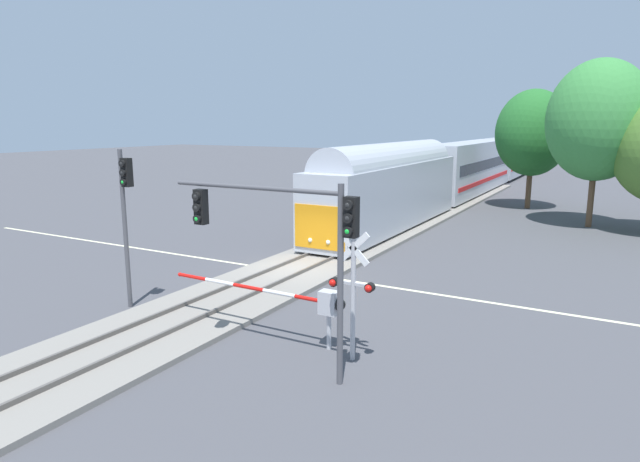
{
  "coord_description": "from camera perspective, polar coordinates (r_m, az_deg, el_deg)",
  "views": [
    {
      "loc": [
        12.71,
        -20.31,
        6.65
      ],
      "look_at": [
        1.25,
        0.19,
        2.0
      ],
      "focal_mm": 30.7,
      "sensor_mm": 36.0,
      "label": 1
    }
  ],
  "objects": [
    {
      "name": "oak_far_right",
      "position": [
        39.13,
        27.03,
        10.22
      ],
      "size": [
        6.27,
        6.27,
        10.61
      ],
      "color": "brown",
      "rests_on": "ground"
    },
    {
      "name": "traffic_signal_near_right",
      "position": [
        14.2,
        -3.56,
        0.25
      ],
      "size": [
        5.69,
        0.38,
        5.21
      ],
      "color": "#4C4C51",
      "rests_on": "ground"
    },
    {
      "name": "road_centre_stripe",
      "position": [
        24.86,
        -2.74,
        -4.32
      ],
      "size": [
        44.0,
        0.2,
        0.01
      ],
      "color": "beige",
      "rests_on": "ground"
    },
    {
      "name": "crossing_signal_mast",
      "position": [
        15.27,
        3.43,
        -5.16
      ],
      "size": [
        1.36,
        0.44,
        3.86
      ],
      "color": "#B2B2B7",
      "rests_on": "ground"
    },
    {
      "name": "crossing_gate_near",
      "position": [
        16.63,
        -1.48,
        -7.22
      ],
      "size": [
        6.46,
        0.4,
        1.8
      ],
      "color": "#B7B7BC",
      "rests_on": "ground"
    },
    {
      "name": "railway_track",
      "position": [
        24.84,
        -2.74,
        -4.11
      ],
      "size": [
        4.4,
        80.0,
        0.32
      ],
      "color": "gray",
      "rests_on": "ground"
    },
    {
      "name": "traffic_signal_median",
      "position": [
        20.52,
        -19.62,
        2.71
      ],
      "size": [
        0.53,
        0.38,
        5.76
      ],
      "color": "#4C4C51",
      "rests_on": "ground"
    },
    {
      "name": "ground_plane",
      "position": [
        24.87,
        -2.74,
        -4.32
      ],
      "size": [
        220.0,
        220.0,
        0.0
      ],
      "primitive_type": "plane",
      "color": "#47474C"
    },
    {
      "name": "elm_centre_background",
      "position": [
        45.97,
        21.3,
        9.5
      ],
      "size": [
        5.62,
        5.62,
        9.22
      ],
      "color": "brown",
      "rests_on": "ground"
    },
    {
      "name": "commuter_train",
      "position": [
        53.1,
        15.39,
        6.58
      ],
      "size": [
        3.04,
        61.5,
        5.16
      ],
      "color": "#B2B7C1",
      "rests_on": "railway_track"
    }
  ]
}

